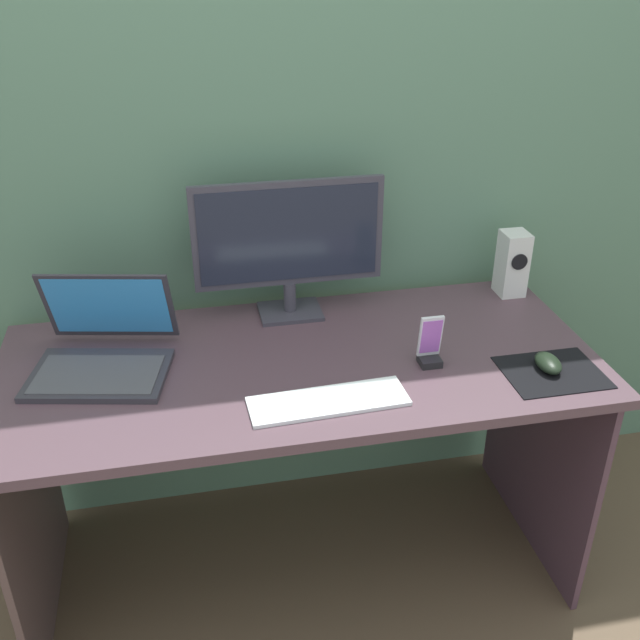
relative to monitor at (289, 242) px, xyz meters
The scene contains 10 objects.
ground_plane 1.01m from the monitor, 94.05° to the right, with size 8.00×8.00×0.00m, color brown.
wall_back 0.31m from the monitor, 96.93° to the left, with size 6.00×0.04×2.50m, color #567D63.
desk 0.46m from the monitor, 94.05° to the right, with size 1.56×0.70×0.75m.
monitor is the anchor object (origin of this frame).
speaker_right 0.70m from the monitor, ahead, with size 0.08×0.09×0.20m.
laptop 0.58m from the monitor, 159.61° to the right, with size 0.40×0.38×0.23m.
keyboard_external 0.52m from the monitor, 88.35° to the right, with size 0.38×0.12×0.01m, color white.
mousepad 0.79m from the monitor, 36.94° to the right, with size 0.25×0.20×0.00m, color black.
mouse 0.77m from the monitor, 36.28° to the right, with size 0.06×0.10×0.04m, color black.
phone_in_dock 0.50m from the monitor, 48.26° to the right, with size 0.06×0.05×0.14m.
Camera 1 is at (-0.28, -1.61, 1.76)m, focal length 40.85 mm.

